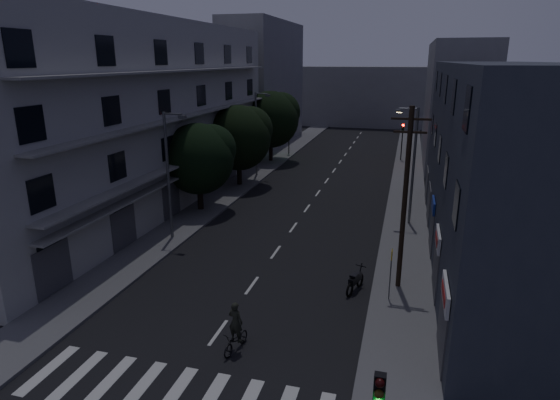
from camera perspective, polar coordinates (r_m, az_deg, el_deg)
The scene contains 22 objects.
ground at distance 41.30m, azimuth 4.76°, elevation 1.03°, with size 160.00×160.00×0.00m, color black.
sidewalk_left at distance 43.21m, azimuth -5.06°, elevation 1.83°, with size 3.00×90.00×0.15m, color #565659.
sidewalk_right at distance 40.66m, azimuth 15.20°, elevation 0.34°, with size 3.00×90.00×0.15m, color #565659.
crosswalk at distance 17.95m, azimuth -12.83°, elevation -22.13°, with size 10.90×3.00×0.01m.
lane_markings at distance 47.26m, azimuth 6.17°, elevation 3.01°, with size 0.15×60.50×0.01m.
building_left at distance 37.61m, azimuth -15.61°, elevation 9.80°, with size 7.00×36.00×14.00m.
building_right at distance 29.09m, azimuth 24.64°, elevation 4.01°, with size 6.19×28.00×11.00m.
building_far_left at distance 65.08m, azimuth -1.89°, elevation 13.97°, with size 6.00×20.00×16.00m, color slate.
building_far_right at distance 56.52m, azimuth 20.56°, elevation 10.99°, with size 6.00×20.00×13.00m, color slate.
building_far_end at distance 84.65m, azimuth 10.66°, elevation 12.30°, with size 24.00×8.00×10.00m, color slate.
tree_near at distance 35.46m, azimuth -9.82°, elevation 5.29°, with size 5.32×5.32×6.56m.
tree_mid at distance 42.39m, azimuth -4.99°, elevation 7.85°, with size 5.84×5.84×7.19m.
tree_far at distance 52.67m, azimuth -1.07°, elevation 10.05°, with size 6.26×6.26×7.74m.
traffic_signal_far_right at distance 54.80m, azimuth 14.71°, elevation 7.76°, with size 0.28×0.37×4.10m.
traffic_signal_far_left at distance 56.71m, azimuth 1.09°, elevation 8.59°, with size 0.28×0.37×4.10m.
street_lamp_left_near at distance 29.78m, azimuth -13.33°, elevation 3.59°, with size 1.51×0.25×8.00m.
street_lamp_right at distance 32.99m, azimuth 15.81°, elevation 4.66°, with size 1.51×0.25×8.00m.
street_lamp_left_far at distance 46.05m, azimuth -2.79°, elevation 8.55°, with size 1.51×0.25×8.00m.
utility_pole at distance 23.16m, azimuth 14.99°, elevation 0.42°, with size 1.80×0.24×9.00m.
bus_stop_sign at distance 22.72m, azimuth 13.39°, elevation -7.79°, with size 0.06×0.35×2.52m.
motorcycle at distance 24.02m, azimuth 9.14°, elevation -9.78°, with size 0.83×1.94×1.28m.
cyclist at distance 19.33m, azimuth -5.39°, elevation -16.00°, with size 0.92×1.77×2.13m.
Camera 1 is at (7.14, -14.12, 11.15)m, focal length 30.00 mm.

